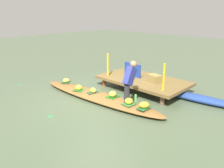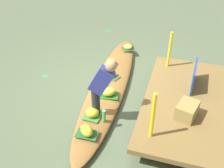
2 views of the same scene
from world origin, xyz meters
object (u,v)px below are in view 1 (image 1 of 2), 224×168
(water_bottle, at_px, (136,98))
(vendor_person, at_px, (130,79))
(vendor_boat, at_px, (97,96))
(banana_bunch_3, at_px, (113,94))
(banana_bunch_2, at_px, (66,80))
(market_banner, at_px, (132,70))
(banana_bunch_5, at_px, (144,105))
(produce_crate, at_px, (154,79))
(moored_boat, at_px, (200,99))
(banana_bunch_1, at_px, (129,101))
(banana_bunch_4, at_px, (93,90))
(banana_bunch_0, at_px, (79,87))

(water_bottle, bearing_deg, vendor_person, -149.52)
(vendor_boat, distance_m, water_bottle, 1.39)
(banana_bunch_3, bearing_deg, vendor_person, 4.97)
(banana_bunch_2, relative_size, market_banner, 0.31)
(banana_bunch_5, distance_m, produce_crate, 1.82)
(banana_bunch_2, relative_size, banana_bunch_3, 0.83)
(vendor_boat, relative_size, vendor_person, 4.14)
(banana_bunch_3, height_order, produce_crate, produce_crate)
(moored_boat, distance_m, banana_bunch_5, 2.11)
(banana_bunch_2, relative_size, produce_crate, 0.55)
(moored_boat, bearing_deg, banana_bunch_5, -117.70)
(banana_bunch_1, xyz_separation_m, market_banner, (-1.32, 1.77, 0.35))
(banana_bunch_4, bearing_deg, banana_bunch_0, -162.79)
(vendor_person, bearing_deg, moored_boat, 54.75)
(banana_bunch_3, bearing_deg, banana_bunch_0, -164.78)
(water_bottle, bearing_deg, banana_bunch_2, -174.55)
(vendor_boat, height_order, banana_bunch_1, banana_bunch_1)
(vendor_boat, distance_m, banana_bunch_5, 1.79)
(banana_bunch_1, xyz_separation_m, water_bottle, (0.05, 0.25, 0.02))
(banana_bunch_4, bearing_deg, moored_boat, 38.44)
(moored_boat, distance_m, banana_bunch_0, 3.95)
(banana_bunch_2, height_order, water_bottle, water_bottle)
(banana_bunch_3, relative_size, water_bottle, 1.24)
(banana_bunch_3, relative_size, vendor_person, 0.24)
(banana_bunch_1, height_order, banana_bunch_3, same)
(market_banner, bearing_deg, water_bottle, -45.19)
(banana_bunch_1, distance_m, market_banner, 2.24)
(banana_bunch_3, bearing_deg, banana_bunch_1, -7.65)
(vendor_boat, bearing_deg, banana_bunch_3, 10.79)
(moored_boat, relative_size, market_banner, 3.28)
(banana_bunch_0, bearing_deg, banana_bunch_4, 17.21)
(moored_boat, relative_size, banana_bunch_4, 9.13)
(banana_bunch_0, bearing_deg, produce_crate, 48.82)
(market_banner, bearing_deg, produce_crate, -0.91)
(banana_bunch_1, relative_size, water_bottle, 1.06)
(banana_bunch_2, height_order, vendor_person, vendor_person)
(banana_bunch_4, bearing_deg, banana_bunch_5, 4.44)
(vendor_boat, xyz_separation_m, banana_bunch_4, (-0.16, -0.02, 0.18))
(banana_bunch_0, relative_size, produce_crate, 0.57)
(moored_boat, relative_size, banana_bunch_1, 10.51)
(banana_bunch_1, bearing_deg, banana_bunch_4, -176.98)
(vendor_boat, height_order, produce_crate, produce_crate)
(produce_crate, bearing_deg, vendor_boat, -119.78)
(banana_bunch_2, distance_m, vendor_person, 2.97)
(banana_bunch_5, relative_size, vendor_person, 0.24)
(banana_bunch_1, distance_m, banana_bunch_5, 0.49)
(vendor_boat, xyz_separation_m, market_banner, (-0.02, 1.83, 0.55))
(banana_bunch_3, xyz_separation_m, vendor_person, (0.61, 0.05, 0.59))
(water_bottle, bearing_deg, vendor_boat, -167.29)
(banana_bunch_2, height_order, banana_bunch_4, banana_bunch_4)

